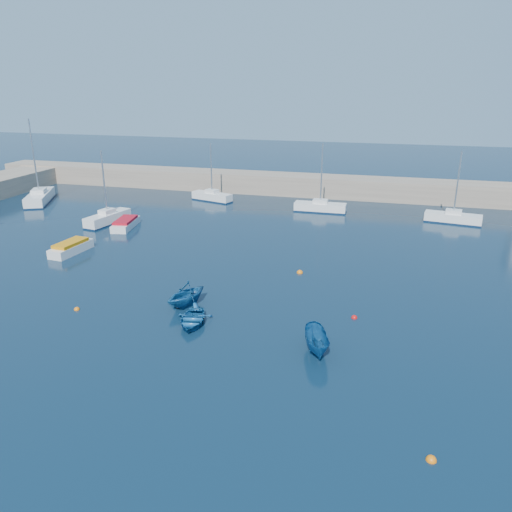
% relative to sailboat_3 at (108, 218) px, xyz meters
% --- Properties ---
extents(ground, '(220.00, 220.00, 0.00)m').
position_rel_sailboat_3_xyz_m(ground, '(19.48, -25.66, -0.64)').
color(ground, '#0B2133').
rests_on(ground, ground).
extents(back_wall, '(96.00, 4.50, 2.60)m').
position_rel_sailboat_3_xyz_m(back_wall, '(19.48, 20.34, 0.66)').
color(back_wall, gray).
rests_on(back_wall, ground).
extents(sailboat_3, '(2.67, 6.04, 7.86)m').
position_rel_sailboat_3_xyz_m(sailboat_3, '(0.00, 0.00, 0.00)').
color(sailboat_3, silver).
rests_on(sailboat_3, ground).
extents(sailboat_4, '(5.46, 8.14, 10.39)m').
position_rel_sailboat_3_xyz_m(sailboat_4, '(-13.82, 6.80, 0.05)').
color(sailboat_4, silver).
rests_on(sailboat_4, ground).
extents(sailboat_5, '(5.69, 3.07, 7.35)m').
position_rel_sailboat_3_xyz_m(sailboat_5, '(7.17, 13.36, -0.05)').
color(sailboat_5, silver).
rests_on(sailboat_5, ground).
extents(sailboat_6, '(6.06, 1.70, 8.02)m').
position_rel_sailboat_3_xyz_m(sailboat_6, '(21.51, 11.32, -0.05)').
color(sailboat_6, silver).
rests_on(sailboat_6, ground).
extents(sailboat_7, '(6.06, 2.56, 7.80)m').
position_rel_sailboat_3_xyz_m(sailboat_7, '(36.23, 10.14, -0.05)').
color(sailboat_7, silver).
rests_on(sailboat_7, ground).
extents(motorboat_1, '(1.97, 4.53, 1.08)m').
position_rel_sailboat_3_xyz_m(motorboat_1, '(2.04, -9.62, -0.13)').
color(motorboat_1, silver).
rests_on(motorboat_1, ground).
extents(motorboat_2, '(2.44, 4.95, 0.98)m').
position_rel_sailboat_3_xyz_m(motorboat_2, '(2.66, -0.92, -0.18)').
color(motorboat_2, silver).
rests_on(motorboat_2, ground).
extents(dinghy_center, '(2.86, 3.59, 0.67)m').
position_rel_sailboat_3_xyz_m(dinghy_center, '(17.90, -19.94, -0.31)').
color(dinghy_center, navy).
rests_on(dinghy_center, ground).
extents(dinghy_left, '(4.02, 4.26, 1.78)m').
position_rel_sailboat_3_xyz_m(dinghy_left, '(16.46, -17.39, 0.25)').
color(dinghy_left, navy).
rests_on(dinghy_left, ground).
extents(dinghy_right, '(2.20, 3.59, 1.30)m').
position_rel_sailboat_3_xyz_m(dinghy_right, '(26.07, -21.26, 0.01)').
color(dinghy_right, navy).
rests_on(dinghy_right, ground).
extents(buoy_0, '(0.39, 0.39, 0.39)m').
position_rel_sailboat_3_xyz_m(buoy_0, '(9.50, -19.91, -0.64)').
color(buoy_0, orange).
rests_on(buoy_0, ground).
extents(buoy_1, '(0.41, 0.41, 0.41)m').
position_rel_sailboat_3_xyz_m(buoy_1, '(27.78, -16.26, -0.64)').
color(buoy_1, '#B50F0D').
rests_on(buoy_1, ground).
extents(buoy_3, '(0.50, 0.50, 0.50)m').
position_rel_sailboat_3_xyz_m(buoy_3, '(22.85, -9.15, -0.64)').
color(buoy_3, orange).
rests_on(buoy_3, ground).
extents(buoy_5, '(0.45, 0.45, 0.45)m').
position_rel_sailboat_3_xyz_m(buoy_5, '(31.88, -28.60, -0.64)').
color(buoy_5, orange).
rests_on(buoy_5, ground).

